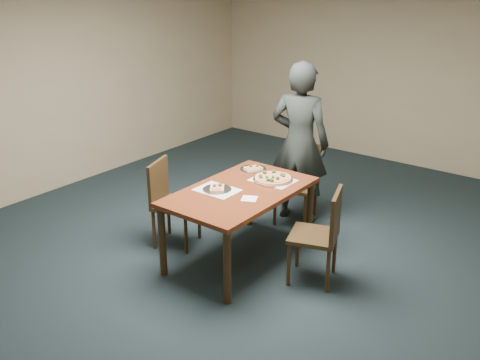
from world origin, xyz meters
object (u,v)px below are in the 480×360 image
Objects in this scene: chair_far at (299,178)px; chair_right at (322,231)px; chair_left at (169,198)px; pizza_pan at (273,178)px; slice_plate_near at (217,189)px; diner at (300,143)px; slice_plate_far at (253,169)px; dining_table at (240,198)px.

chair_far and chair_right have the same top height.
pizza_pan is at bearing -77.40° from chair_left.
slice_plate_near is (0.63, 0.04, 0.25)m from chair_left.
chair_right is (0.87, -1.01, 0.00)m from chair_far.
slice_plate_far is (-0.17, -0.65, -0.16)m from diner.
chair_far is at bearing -158.03° from chair_right.
slice_plate_near is (-0.28, -0.54, -0.01)m from pizza_pan.
diner reaches higher than dining_table.
diner is (0.74, 1.35, 0.40)m from chair_left.
chair_left reaches higher than dining_table.
chair_far is at bearing 83.29° from slice_plate_near.
chair_far reaches higher than slice_plate_far.
diner reaches higher than chair_right.
pizza_pan is at bearing 89.58° from diner.
pizza_pan is (0.13, -0.74, 0.26)m from chair_far.
chair_right reaches higher than slice_plate_far.
dining_table is 1.14m from chair_far.
chair_left reaches higher than slice_plate_near.
diner is 6.56× the size of slice_plate_far.
dining_table is at bearing -100.34° from chair_right.
pizza_pan is (0.11, 0.40, 0.12)m from dining_table.
chair_far is 1.52m from chair_left.
chair_far is 2.25× the size of pizza_pan.
pizza_pan is at bearing 62.16° from slice_plate_near.
slice_plate_near is at bearing -94.12° from chair_right.
diner is at bearing 102.13° from pizza_pan.
dining_table is 5.36× the size of slice_plate_far.
diner is 6.56× the size of slice_plate_near.
dining_table is 1.65× the size of chair_far.
chair_left is (-0.78, -1.31, 0.00)m from chair_far.
chair_far is 0.68m from slice_plate_far.
diner is (-0.05, 1.18, 0.26)m from dining_table.
chair_right is at bearing 8.36° from dining_table.
chair_left is at bearing 48.62° from diner.
chair_far is 3.25× the size of slice_plate_near.
chair_right is 3.25× the size of slice_plate_far.
pizza_pan is at bearing -90.89° from chair_far.
diner is at bearing 84.98° from slice_plate_near.
chair_left is 0.94m from slice_plate_far.
chair_right is at bearing 117.99° from diner.
dining_table is 0.82× the size of diner.
pizza_pan is at bearing -129.08° from chair_right.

